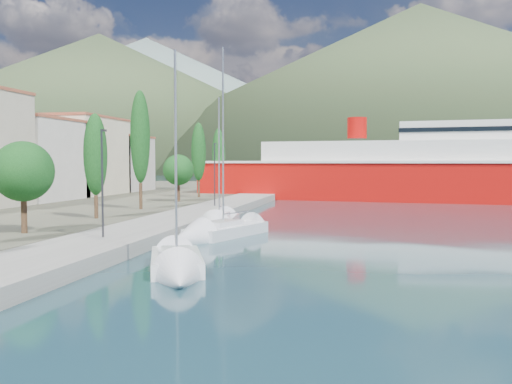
# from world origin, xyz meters

# --- Properties ---
(ground) EXTENTS (1400.00, 1400.00, 0.00)m
(ground) POSITION_xyz_m (0.00, 120.00, 0.00)
(ground) COLOR #1A3B45
(quay) EXTENTS (5.00, 88.00, 0.80)m
(quay) POSITION_xyz_m (-9.00, 26.00, 0.40)
(quay) COLOR gray
(quay) RESTS_ON ground
(hills_far) EXTENTS (1480.00, 900.00, 180.00)m
(hills_far) POSITION_xyz_m (138.59, 618.73, 77.39)
(hills_far) COLOR slate
(hills_far) RESTS_ON ground
(tree_row) EXTENTS (3.67, 61.67, 10.89)m
(tree_row) POSITION_xyz_m (-14.91, 30.26, 5.74)
(tree_row) COLOR #47301E
(tree_row) RESTS_ON land_strip
(lamp_posts) EXTENTS (0.15, 45.66, 6.06)m
(lamp_posts) POSITION_xyz_m (-9.00, 15.99, 4.08)
(lamp_posts) COLOR #2D2D33
(lamp_posts) RESTS_ON quay
(sailboat_near) EXTENTS (4.86, 7.98, 11.02)m
(sailboat_near) POSITION_xyz_m (-2.54, 9.16, 0.30)
(sailboat_near) COLOR silver
(sailboat_near) RESTS_ON ground
(sailboat_mid) EXTENTS (5.55, 9.72, 13.58)m
(sailboat_mid) POSITION_xyz_m (-4.55, 20.79, 0.32)
(sailboat_mid) COLOR silver
(sailboat_mid) RESTS_ON ground
(sailboat_far) EXTENTS (3.04, 7.66, 10.99)m
(sailboat_far) POSITION_xyz_m (-5.75, 27.40, 0.31)
(sailboat_far) COLOR silver
(sailboat_far) RESTS_ON ground
(ferry) EXTENTS (59.99, 20.03, 11.69)m
(ferry) POSITION_xyz_m (12.31, 63.64, 3.56)
(ferry) COLOR #B30C08
(ferry) RESTS_ON ground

